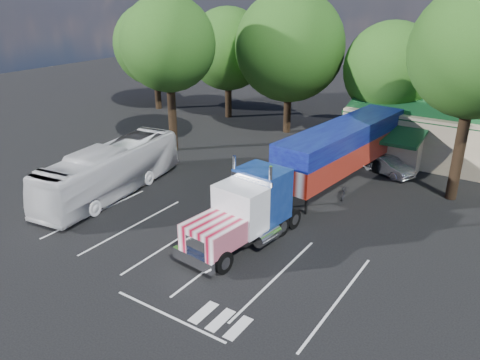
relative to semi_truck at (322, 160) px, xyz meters
The scene contains 12 objects.
ground 6.25m from the semi_truck, 136.10° to the right, with size 120.00×120.00×0.00m, color black.
tree_row_a 29.32m from the semi_truck, 154.32° to the left, with size 9.00×9.00×11.68m.
tree_row_b 22.47m from the semi_truck, 141.00° to the left, with size 8.40×8.40×11.35m.
tree_row_c 16.21m from the semi_truck, 126.62° to the left, with size 10.00×10.00×13.05m.
tree_row_d 14.13m from the semi_truck, 90.44° to the left, with size 8.00×8.00×10.60m.
tree_near_left 16.01m from the semi_truck, behind, with size 7.60×7.60×12.65m.
tree_near_right 11.08m from the semi_truck, 31.60° to the left, with size 8.00×8.00×13.50m.
semi_truck is the anchor object (origin of this frame).
woman 8.03m from the semi_truck, 108.64° to the right, with size 0.59×0.39×1.62m, color black.
bicycle 2.67m from the semi_truck, 29.75° to the left, with size 0.60×1.73×0.91m, color black.
tour_bus 13.99m from the semi_truck, 148.30° to the right, with size 2.81×12.01×3.34m, color silver.
silver_sedan 7.25m from the semi_truck, 69.31° to the left, with size 1.46×4.19×1.38m, color #A2A3A9.
Camera 1 is at (15.51, -22.82, 12.92)m, focal length 35.00 mm.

